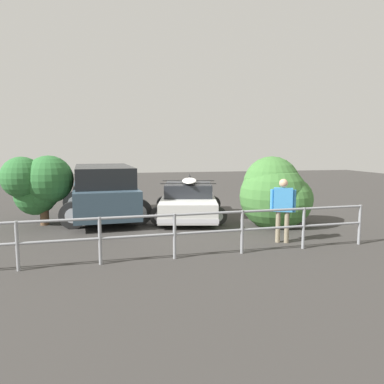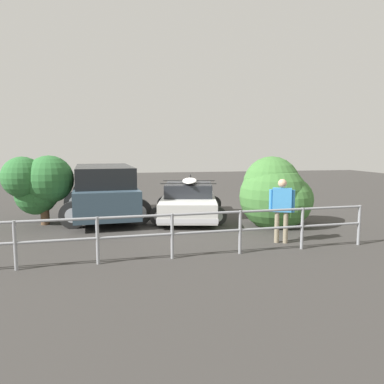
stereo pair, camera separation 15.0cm
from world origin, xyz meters
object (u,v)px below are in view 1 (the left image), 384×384
at_px(suv_car, 104,191).
at_px(person_bystander, 283,205).
at_px(bush_near_left, 277,195).
at_px(bush_near_right, 38,185).
at_px(sedan_car, 188,201).

bearing_deg(suv_car, person_bystander, 136.45).
height_order(person_bystander, bush_near_left, bush_near_left).
xyz_separation_m(person_bystander, bush_near_left, (-0.75, -1.94, -0.01)).
xyz_separation_m(bush_near_left, bush_near_right, (7.08, -1.50, 0.29)).
bearing_deg(sedan_car, person_bystander, 113.49).
relative_size(sedan_car, bush_near_right, 2.03).
bearing_deg(person_bystander, bush_near_right, -28.52).
height_order(suv_car, person_bystander, suv_car).
bearing_deg(person_bystander, sedan_car, -66.51).
bearing_deg(bush_near_right, bush_near_left, 168.03).
relative_size(person_bystander, bush_near_left, 0.68).
bearing_deg(bush_near_right, person_bystander, 151.48).
xyz_separation_m(sedan_car, bush_near_right, (4.70, 0.33, 0.69)).
bearing_deg(sedan_car, bush_near_right, 4.04).
distance_m(suv_car, bush_near_right, 2.08).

